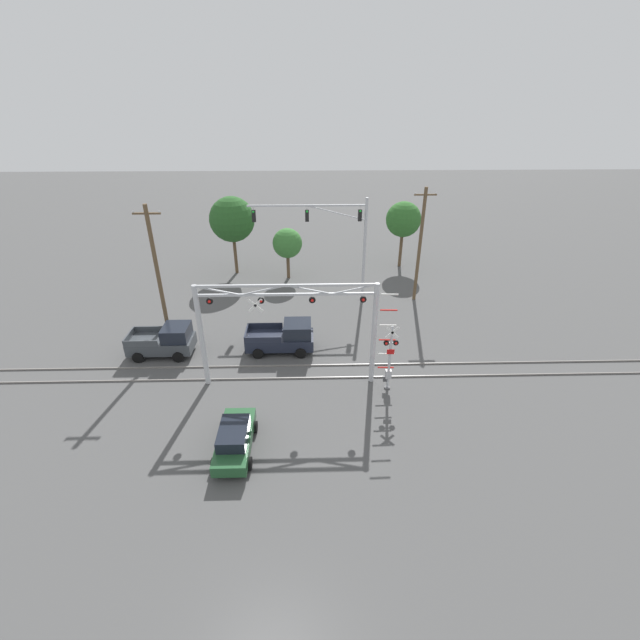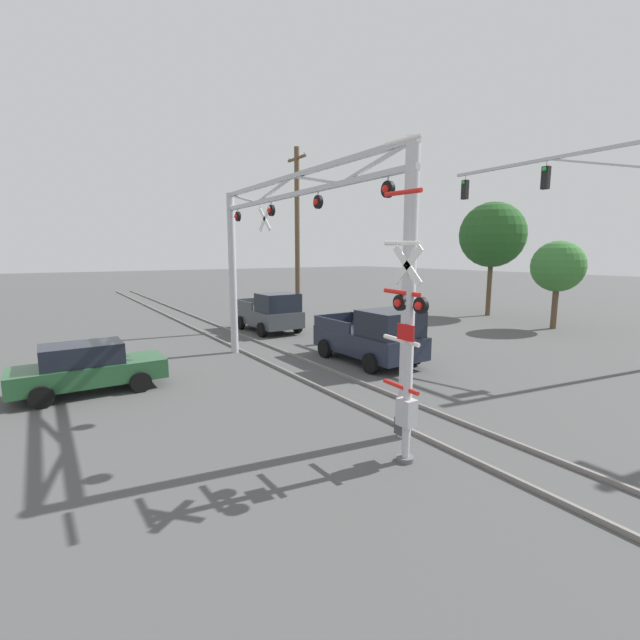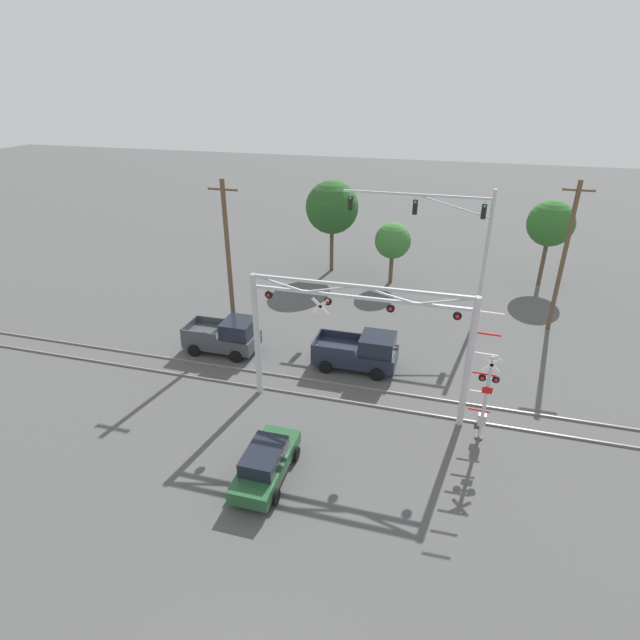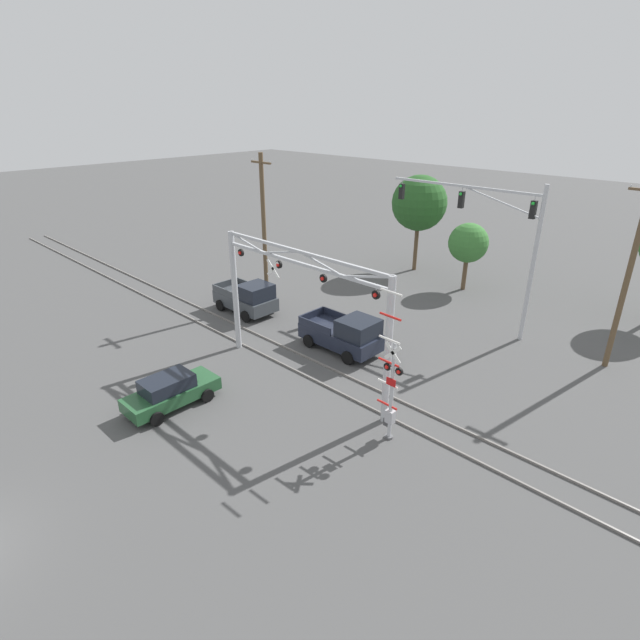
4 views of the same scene
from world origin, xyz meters
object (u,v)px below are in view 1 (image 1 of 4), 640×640
object	(u,v)px
traffic_signal_span	(339,233)
background_tree_beyond_span	(403,220)
sedan_waiting	(235,438)
utility_pole_right	(420,245)
pickup_truck_lead	(284,337)
background_tree_far_left_verge	(232,220)
pickup_truck_following	(165,341)
crossing_gantry	(287,323)
crossing_signal_mast	(389,357)
background_tree_far_right_verge	(287,243)
utility_pole_left	(158,275)

from	to	relation	value
traffic_signal_span	background_tree_beyond_span	xyz separation A→B (m)	(7.08, 8.27, -1.11)
sedan_waiting	utility_pole_right	bearing A→B (deg)	53.75
pickup_truck_lead	utility_pole_right	bearing A→B (deg)	36.68
background_tree_far_left_verge	pickup_truck_following	bearing A→B (deg)	-99.74
crossing_gantry	pickup_truck_following	distance (m)	9.90
pickup_truck_lead	sedan_waiting	distance (m)	9.85
crossing_gantry	crossing_signal_mast	xyz separation A→B (m)	(5.99, -0.85, -1.95)
sedan_waiting	traffic_signal_span	bearing A→B (deg)	70.59
crossing_gantry	utility_pole_right	bearing A→B (deg)	48.76
crossing_signal_mast	background_tree_far_right_verge	distance (m)	19.49
utility_pole_left	background_tree_far_right_verge	world-z (taller)	utility_pole_left
crossing_gantry	sedan_waiting	size ratio (longest dim) A/B	2.47
traffic_signal_span	crossing_signal_mast	bearing A→B (deg)	-80.23
sedan_waiting	utility_pole_left	bearing A→B (deg)	119.98
pickup_truck_following	background_tree_far_right_verge	distance (m)	16.16
traffic_signal_span	utility_pole_left	xyz separation A→B (m)	(-12.81, -6.60, -0.93)
crossing_gantry	utility_pole_right	size ratio (longest dim) A/B	1.09
traffic_signal_span	utility_pole_right	bearing A→B (deg)	-0.16
pickup_truck_following	utility_pole_left	size ratio (longest dim) A/B	0.44
background_tree_far_right_verge	background_tree_far_left_verge	bearing A→B (deg)	164.50
traffic_signal_span	sedan_waiting	distance (m)	19.68
crossing_gantry	sedan_waiting	distance (m)	7.21
utility_pole_left	background_tree_beyond_span	xyz separation A→B (m)	(19.89, 14.86, -0.18)
pickup_truck_lead	background_tree_far_left_verge	distance (m)	16.65
utility_pole_left	background_tree_far_right_verge	distance (m)	14.62
crossing_signal_mast	sedan_waiting	xyz separation A→B (m)	(-8.52, -4.97, -1.49)
background_tree_beyond_span	background_tree_far_left_verge	size ratio (longest dim) A/B	0.88
sedan_waiting	background_tree_far_right_verge	size ratio (longest dim) A/B	0.87
background_tree_beyond_span	traffic_signal_span	bearing A→B (deg)	-130.57
background_tree_far_right_verge	crossing_gantry	bearing A→B (deg)	-87.55
background_tree_beyond_span	background_tree_far_right_verge	size ratio (longest dim) A/B	1.36
crossing_signal_mast	background_tree_far_right_verge	size ratio (longest dim) A/B	1.30
crossing_gantry	background_tree_far_right_verge	bearing A→B (deg)	92.45
utility_pole_left	utility_pole_right	xyz separation A→B (m)	(19.61, 6.58, -0.13)
pickup_truck_following	background_tree_beyond_span	size ratio (longest dim) A/B	0.65
pickup_truck_lead	utility_pole_right	xyz separation A→B (m)	(11.05, 8.23, 3.95)
sedan_waiting	background_tree_beyond_span	bearing A→B (deg)	62.90
crossing_gantry	traffic_signal_span	bearing A→B (deg)	72.67
traffic_signal_span	background_tree_far_right_verge	size ratio (longest dim) A/B	1.95
background_tree_far_left_verge	background_tree_far_right_verge	xyz separation A→B (m)	(5.30, -1.47, -1.95)
crossing_gantry	background_tree_far_left_verge	bearing A→B (deg)	107.77
crossing_gantry	background_tree_far_right_verge	distance (m)	17.43
sedan_waiting	background_tree_far_right_verge	xyz separation A→B (m)	(1.79, 23.21, 2.72)
crossing_signal_mast	background_tree_beyond_span	world-z (taller)	background_tree_beyond_span
background_tree_beyond_span	pickup_truck_lead	bearing A→B (deg)	-124.45
sedan_waiting	utility_pole_right	distance (m)	22.54
utility_pole_right	background_tree_beyond_span	world-z (taller)	utility_pole_right
traffic_signal_span	background_tree_far_right_verge	distance (m)	7.44
traffic_signal_span	background_tree_beyond_span	distance (m)	10.94
background_tree_far_left_verge	pickup_truck_lead	bearing A→B (deg)	-69.73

